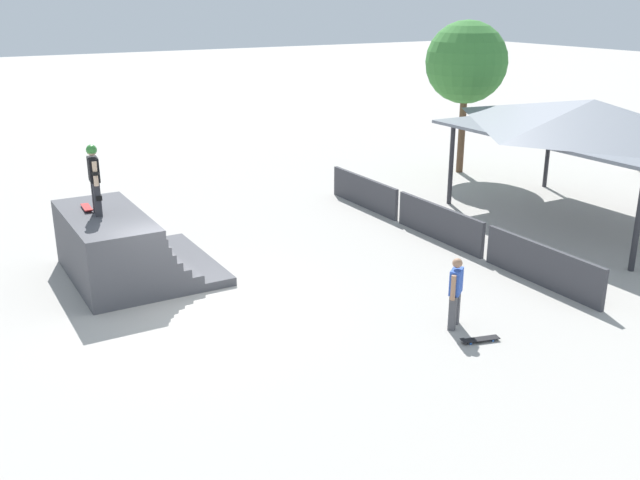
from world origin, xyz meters
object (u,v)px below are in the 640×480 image
(skater_on_deck, at_px, (94,175))
(tree_beside_pavilion, at_px, (466,63))
(skateboard_on_deck, at_px, (87,208))
(skateboard_on_ground, at_px, (479,339))
(bystander_walking, at_px, (456,289))

(skater_on_deck, distance_m, tree_beside_pavilion, 16.49)
(skater_on_deck, distance_m, skateboard_on_deck, 1.11)
(skater_on_deck, bearing_deg, skateboard_on_ground, 43.99)
(bystander_walking, bearing_deg, tree_beside_pavilion, 12.34)
(bystander_walking, distance_m, skateboard_on_ground, 1.19)
(skater_on_deck, bearing_deg, bystander_walking, 47.47)
(skater_on_deck, bearing_deg, skateboard_on_deck, -158.37)
(skateboard_on_deck, distance_m, tree_beside_pavilion, 16.62)
(skateboard_on_deck, relative_size, bystander_walking, 0.49)
(skater_on_deck, relative_size, tree_beside_pavilion, 0.29)
(tree_beside_pavilion, bearing_deg, bystander_walking, -40.92)
(bystander_walking, relative_size, skateboard_on_ground, 1.84)
(bystander_walking, bearing_deg, skateboard_on_deck, 93.59)
(skater_on_deck, relative_size, skateboard_on_ground, 2.02)
(skater_on_deck, height_order, skateboard_on_deck, skater_on_deck)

